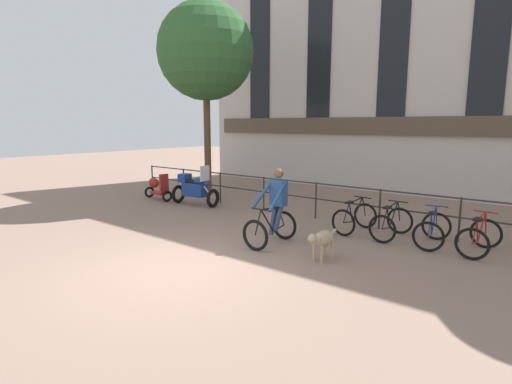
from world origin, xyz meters
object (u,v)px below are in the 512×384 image
(parked_bicycle_near_lamp, at_px, (355,218))
(parked_bicycle_mid_left, at_px, (391,224))
(parked_scooter, at_px, (157,187))
(parked_motorcycle, at_px, (195,189))
(parked_bicycle_mid_right, at_px, (432,230))
(cyclist_with_bike, at_px, (274,210))
(dog, at_px, (322,240))
(parked_bicycle_far_end, at_px, (479,237))

(parked_bicycle_near_lamp, relative_size, parked_bicycle_mid_left, 1.03)
(parked_scooter, bearing_deg, parked_bicycle_near_lamp, -80.57)
(parked_motorcycle, distance_m, parked_bicycle_mid_right, 7.48)
(parked_bicycle_near_lamp, bearing_deg, parked_bicycle_mid_left, -174.09)
(parked_motorcycle, relative_size, parked_bicycle_mid_left, 1.48)
(cyclist_with_bike, xyz_separation_m, parked_bicycle_mid_left, (1.94, 2.05, -0.41))
(dog, distance_m, parked_motorcycle, 6.42)
(dog, distance_m, parked_scooter, 8.11)
(dog, xyz_separation_m, parked_motorcycle, (-6.03, 2.20, 0.14))
(cyclist_with_bike, relative_size, parked_bicycle_mid_left, 1.50)
(parked_bicycle_mid_right, bearing_deg, cyclist_with_bike, 29.85)
(parked_bicycle_mid_left, bearing_deg, parked_scooter, 4.47)
(cyclist_with_bike, distance_m, parked_scooter, 6.66)
(dog, bearing_deg, parked_bicycle_mid_left, 81.61)
(dog, bearing_deg, parked_scooter, 169.13)
(parked_bicycle_near_lamp, height_order, parked_bicycle_mid_right, same)
(parked_motorcycle, bearing_deg, parked_bicycle_mid_right, -95.22)
(cyclist_with_bike, relative_size, parked_scooter, 1.29)
(parked_bicycle_mid_left, xyz_separation_m, parked_bicycle_far_end, (1.85, 0.00, 0.00))
(parked_bicycle_mid_right, bearing_deg, parked_bicycle_far_end, 174.28)
(cyclist_with_bike, relative_size, parked_bicycle_far_end, 1.47)
(parked_bicycle_mid_right, height_order, parked_scooter, parked_scooter)
(parked_motorcycle, bearing_deg, cyclist_with_bike, -118.68)
(parked_bicycle_near_lamp, bearing_deg, parked_bicycle_mid_right, -174.08)
(parked_bicycle_near_lamp, height_order, parked_bicycle_far_end, same)
(parked_motorcycle, distance_m, parked_bicycle_near_lamp, 5.63)
(parked_bicycle_far_end, bearing_deg, dog, 49.63)
(parked_motorcycle, bearing_deg, parked_bicycle_mid_left, -95.02)
(dog, height_order, parked_motorcycle, parked_motorcycle)
(parked_bicycle_near_lamp, xyz_separation_m, parked_bicycle_mid_right, (1.85, -0.00, 0.00))
(cyclist_with_bike, bearing_deg, parked_bicycle_near_lamp, 63.11)
(dog, bearing_deg, parked_bicycle_far_end, 49.08)
(dog, height_order, parked_bicycle_mid_right, parked_bicycle_mid_right)
(parked_bicycle_near_lamp, height_order, parked_scooter, parked_scooter)
(cyclist_with_bike, height_order, parked_scooter, cyclist_with_bike)
(parked_motorcycle, bearing_deg, parked_scooter, 87.46)
(parked_bicycle_far_end, bearing_deg, parked_motorcycle, 5.72)
(parked_motorcycle, bearing_deg, parked_bicycle_near_lamp, -94.75)
(parked_scooter, bearing_deg, parked_bicycle_mid_right, -81.06)
(cyclist_with_bike, distance_m, parked_bicycle_mid_left, 2.85)
(cyclist_with_bike, xyz_separation_m, parked_bicycle_mid_right, (2.87, 2.05, -0.41))
(parked_bicycle_far_end, bearing_deg, parked_bicycle_mid_right, 4.44)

